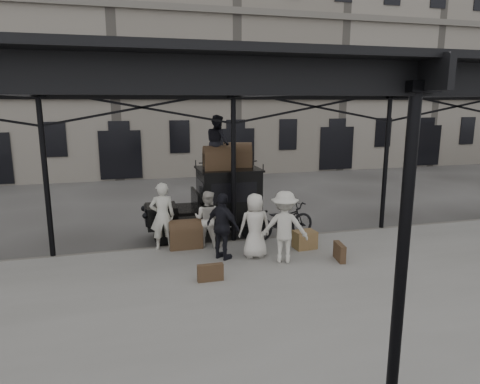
# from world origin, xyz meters

# --- Properties ---
(ground) EXTENTS (120.00, 120.00, 0.00)m
(ground) POSITION_xyz_m (0.00, 0.00, 0.00)
(ground) COLOR #383533
(ground) RESTS_ON ground
(platform) EXTENTS (28.00, 8.00, 0.15)m
(platform) POSITION_xyz_m (0.00, -2.00, 0.07)
(platform) COLOR slate
(platform) RESTS_ON ground
(canopy) EXTENTS (22.50, 9.00, 4.74)m
(canopy) POSITION_xyz_m (0.00, -1.72, 4.60)
(canopy) COLOR black
(canopy) RESTS_ON ground
(building_frontage) EXTENTS (64.00, 8.00, 14.00)m
(building_frontage) POSITION_xyz_m (0.00, 18.00, 7.00)
(building_frontage) COLOR slate
(building_frontage) RESTS_ON ground
(taxi) EXTENTS (3.65, 1.55, 2.18)m
(taxi) POSITION_xyz_m (-0.24, 2.97, 1.20)
(taxi) COLOR black
(taxi) RESTS_ON ground
(porter_left) EXTENTS (0.70, 0.47, 1.89)m
(porter_left) POSITION_xyz_m (-2.09, 1.80, 1.10)
(porter_left) COLOR beige
(porter_left) RESTS_ON platform
(porter_midleft) EXTENTS (0.98, 0.93, 1.61)m
(porter_midleft) POSITION_xyz_m (-0.84, 1.72, 0.95)
(porter_midleft) COLOR beige
(porter_midleft) RESTS_ON platform
(porter_centre) EXTENTS (0.85, 0.57, 1.72)m
(porter_centre) POSITION_xyz_m (0.20, 0.53, 1.01)
(porter_centre) COLOR beige
(porter_centre) RESTS_ON platform
(porter_official) EXTENTS (0.97, 1.08, 1.76)m
(porter_official) POSITION_xyz_m (-0.65, 0.60, 1.03)
(porter_official) COLOR black
(porter_official) RESTS_ON platform
(porter_right) EXTENTS (1.37, 1.09, 1.86)m
(porter_right) POSITION_xyz_m (0.82, 0.00, 1.08)
(porter_right) COLOR beige
(porter_right) RESTS_ON platform
(bicycle) EXTENTS (2.22, 1.10, 1.11)m
(bicycle) POSITION_xyz_m (1.45, 1.80, 0.71)
(bicycle) COLOR black
(bicycle) RESTS_ON platform
(porter_roof) EXTENTS (0.79, 0.92, 1.64)m
(porter_roof) POSITION_xyz_m (-0.27, 2.87, 3.00)
(porter_roof) COLOR black
(porter_roof) RESTS_ON taxi
(steamer_trunk_roof_near) EXTENTS (0.85, 0.53, 0.61)m
(steamer_trunk_roof_near) POSITION_xyz_m (-0.32, 2.72, 2.48)
(steamer_trunk_roof_near) COLOR #4B3A22
(steamer_trunk_roof_near) RESTS_ON taxi
(steamer_trunk_roof_far) EXTENTS (0.96, 0.70, 0.64)m
(steamer_trunk_roof_far) POSITION_xyz_m (0.43, 3.17, 2.50)
(steamer_trunk_roof_far) COLOR #4B3A22
(steamer_trunk_roof_far) RESTS_ON taxi
(steamer_trunk_platform) EXTENTS (0.92, 0.56, 0.68)m
(steamer_trunk_platform) POSITION_xyz_m (-1.47, 1.77, 0.49)
(steamer_trunk_platform) COLOR #4B3A22
(steamer_trunk_platform) RESTS_ON platform
(wicker_hamper) EXTENTS (0.64, 0.50, 0.50)m
(wicker_hamper) POSITION_xyz_m (1.76, 0.81, 0.40)
(wicker_hamper) COLOR brown
(wicker_hamper) RESTS_ON platform
(suitcase_upright) EXTENTS (0.24, 0.62, 0.45)m
(suitcase_upright) POSITION_xyz_m (2.25, -0.30, 0.38)
(suitcase_upright) COLOR #4B3A22
(suitcase_upright) RESTS_ON platform
(suitcase_flat) EXTENTS (0.60, 0.15, 0.40)m
(suitcase_flat) POSITION_xyz_m (-1.25, -0.71, 0.35)
(suitcase_flat) COLOR #4B3A22
(suitcase_flat) RESTS_ON platform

